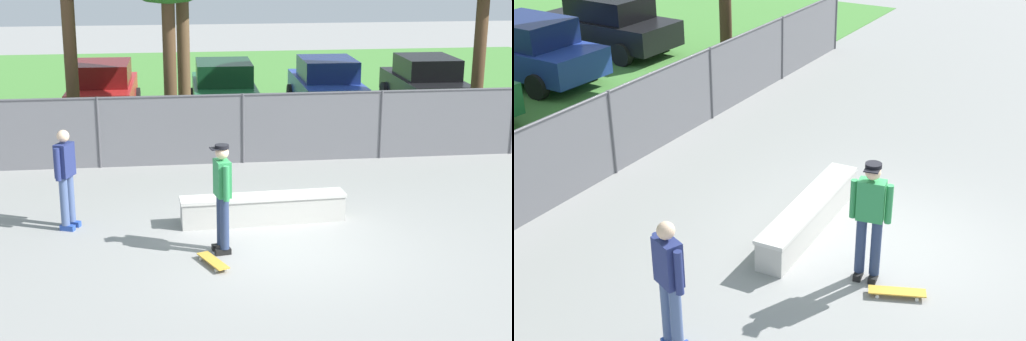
{
  "view_description": "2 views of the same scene",
  "coord_description": "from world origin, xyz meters",
  "views": [
    {
      "loc": [
        -2.0,
        -12.26,
        4.88
      ],
      "look_at": [
        -0.27,
        0.97,
        1.07
      ],
      "focal_mm": 54.92,
      "sensor_mm": 36.0,
      "label": 1
    },
    {
      "loc": [
        -9.3,
        -3.23,
        5.9
      ],
      "look_at": [
        -0.61,
        1.68,
        1.16
      ],
      "focal_mm": 50.3,
      "sensor_mm": 36.0,
      "label": 2
    }
  ],
  "objects": [
    {
      "name": "skateboarder",
      "position": [
        -0.97,
        -0.13,
        1.03
      ],
      "size": [
        0.35,
        0.59,
        1.84
      ],
      "color": "black",
      "rests_on": "ground"
    },
    {
      "name": "car_blue",
      "position": [
        3.21,
        11.01,
        0.84
      ],
      "size": [
        2.13,
        4.26,
        1.66
      ],
      "color": "#233D9E",
      "rests_on": "ground"
    },
    {
      "name": "bystander",
      "position": [
        -3.63,
        1.37,
        1.01
      ],
      "size": [
        0.39,
        0.56,
        1.82
      ],
      "color": "#2647A5",
      "rests_on": "ground"
    },
    {
      "name": "skateboard",
      "position": [
        -1.18,
        -0.68,
        0.07
      ],
      "size": [
        0.49,
        0.82,
        0.09
      ],
      "color": "gold",
      "rests_on": "ground"
    },
    {
      "name": "car_black",
      "position": [
        6.34,
        11.02,
        0.84
      ],
      "size": [
        2.13,
        4.26,
        1.66
      ],
      "color": "black",
      "rests_on": "ground"
    },
    {
      "name": "car_red",
      "position": [
        -3.53,
        11.05,
        0.84
      ],
      "size": [
        2.13,
        4.26,
        1.66
      ],
      "color": "#B21E1E",
      "rests_on": "ground"
    },
    {
      "name": "grass_strip",
      "position": [
        0.0,
        15.71,
        0.01
      ],
      "size": [
        31.86,
        20.0,
        0.02
      ],
      "primitive_type": "cube",
      "color": "#478438",
      "rests_on": "ground"
    },
    {
      "name": "ground_plane",
      "position": [
        0.0,
        0.0,
        0.0
      ],
      "size": [
        80.0,
        80.0,
        0.0
      ],
      "primitive_type": "plane",
      "color": "gray"
    },
    {
      "name": "car_green",
      "position": [
        0.03,
        10.75,
        0.84
      ],
      "size": [
        2.13,
        4.26,
        1.66
      ],
      "color": "#1E6638",
      "rests_on": "ground"
    },
    {
      "name": "chainlink_fence",
      "position": [
        -0.0,
        5.41,
        0.9
      ],
      "size": [
        19.93,
        0.07,
        1.65
      ],
      "color": "#4C4C51",
      "rests_on": "ground"
    },
    {
      "name": "concrete_ledge",
      "position": [
        -0.11,
        1.23,
        0.27
      ],
      "size": [
        3.07,
        0.63,
        0.53
      ],
      "color": "#B7B5AD",
      "rests_on": "ground"
    }
  ]
}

